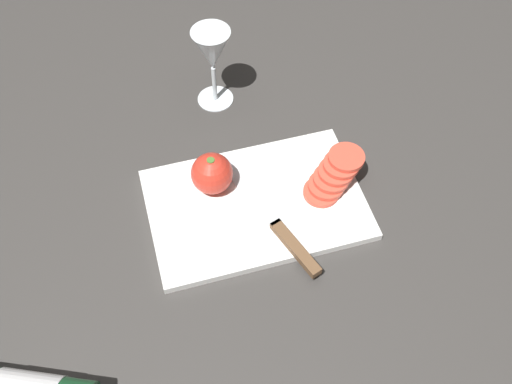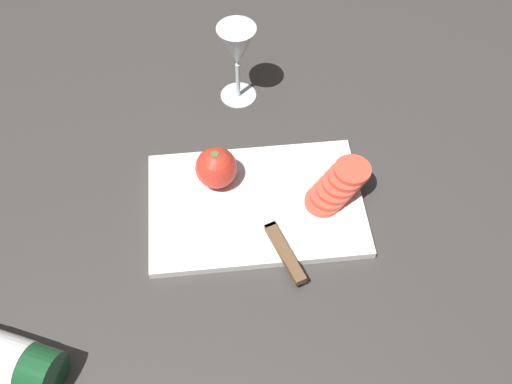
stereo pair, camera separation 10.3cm
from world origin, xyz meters
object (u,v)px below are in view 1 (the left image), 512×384
Objects in this scene: wine_glass at (213,53)px; tomato_slice_stack_near at (334,175)px; knife at (284,234)px; whole_tomato at (212,173)px.

tomato_slice_stack_near is at bearing 118.03° from wine_glass.
wine_glass is 1.45× the size of tomato_slice_stack_near.
whole_tomato is at bearing 14.87° from knife.
whole_tomato is at bearing -14.46° from tomato_slice_stack_near.
whole_tomato is 0.17m from knife.
tomato_slice_stack_near is (-0.12, -0.08, 0.02)m from knife.
knife is (-0.03, 0.36, -0.10)m from wine_glass.
whole_tomato is at bearing 75.03° from wine_glass.
whole_tomato reaches higher than knife.
wine_glass is 2.28× the size of whole_tomato.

